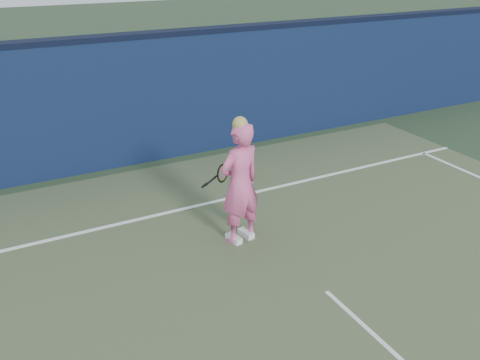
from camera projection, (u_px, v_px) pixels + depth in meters
ground at (379, 340)px, 5.80m from camera, size 80.00×80.00×0.00m
backstop_wall at (172, 97)px, 10.51m from camera, size 24.00×0.40×2.50m
wall_cap at (168, 33)px, 9.97m from camera, size 24.00×0.42×0.10m
player at (240, 183)px, 7.41m from camera, size 0.76×0.58×1.96m
racket at (221, 174)px, 7.73m from camera, size 0.53×0.22×0.29m
court_lines at (399, 358)px, 5.53m from camera, size 11.00×12.04×0.01m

